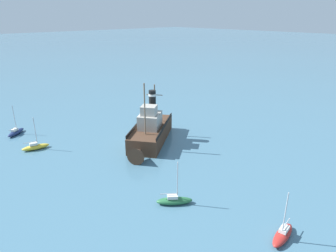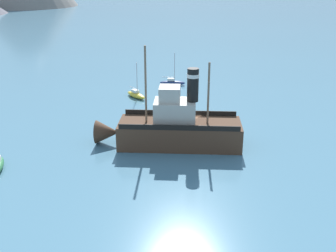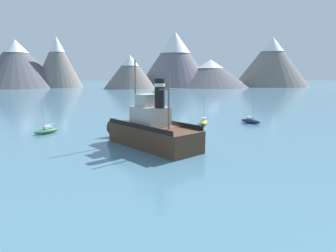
{
  "view_description": "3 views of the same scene",
  "coord_description": "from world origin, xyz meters",
  "px_view_note": "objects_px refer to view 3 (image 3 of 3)",
  "views": [
    {
      "loc": [
        -35.35,
        26.95,
        18.79
      ],
      "look_at": [
        -4.19,
        -2.03,
        2.75
      ],
      "focal_mm": 32.0,
      "sensor_mm": 36.0,
      "label": 1
    },
    {
      "loc": [
        -32.44,
        -24.34,
        16.66
      ],
      "look_at": [
        -3.12,
        -0.26,
        2.3
      ],
      "focal_mm": 45.0,
      "sensor_mm": 36.0,
      "label": 2
    },
    {
      "loc": [
        -3.29,
        -34.25,
        8.39
      ],
      "look_at": [
        0.26,
        2.59,
        1.81
      ],
      "focal_mm": 32.0,
      "sensor_mm": 36.0,
      "label": 3
    }
  ],
  "objects_px": {
    "old_tugboat": "(150,130)",
    "sailboat_yellow": "(204,122)",
    "sailboat_green": "(47,131)",
    "sailboat_navy": "(251,121)"
  },
  "relations": [
    {
      "from": "old_tugboat",
      "to": "sailboat_yellow",
      "type": "bearing_deg",
      "value": 56.13
    },
    {
      "from": "sailboat_green",
      "to": "sailboat_navy",
      "type": "distance_m",
      "value": 32.28
    },
    {
      "from": "old_tugboat",
      "to": "sailboat_green",
      "type": "relative_size",
      "value": 2.78
    },
    {
      "from": "sailboat_green",
      "to": "sailboat_yellow",
      "type": "height_order",
      "value": "same"
    },
    {
      "from": "sailboat_navy",
      "to": "sailboat_yellow",
      "type": "relative_size",
      "value": 1.0
    },
    {
      "from": "sailboat_yellow",
      "to": "sailboat_green",
      "type": "bearing_deg",
      "value": -166.68
    },
    {
      "from": "old_tugboat",
      "to": "sailboat_green",
      "type": "height_order",
      "value": "old_tugboat"
    },
    {
      "from": "old_tugboat",
      "to": "sailboat_yellow",
      "type": "xyz_separation_m",
      "value": [
        9.46,
        14.1,
        -1.4
      ]
    },
    {
      "from": "old_tugboat",
      "to": "sailboat_navy",
      "type": "xyz_separation_m",
      "value": [
        17.59,
        14.3,
        -1.4
      ]
    },
    {
      "from": "sailboat_navy",
      "to": "sailboat_yellow",
      "type": "distance_m",
      "value": 8.13
    }
  ]
}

